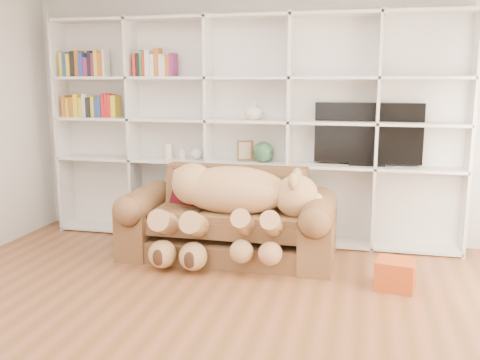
% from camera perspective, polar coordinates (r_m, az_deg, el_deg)
% --- Properties ---
extents(floor, '(5.00, 5.00, 0.00)m').
position_cam_1_polar(floor, '(3.87, -6.64, -16.01)').
color(floor, brown).
rests_on(floor, ground).
extents(wall_back, '(5.00, 0.02, 2.70)m').
position_cam_1_polar(wall_back, '(5.88, 1.36, 6.94)').
color(wall_back, silver).
rests_on(wall_back, floor).
extents(bookshelf, '(4.43, 0.35, 2.40)m').
position_cam_1_polar(bookshelf, '(5.81, -1.25, 6.45)').
color(bookshelf, silver).
rests_on(bookshelf, floor).
extents(sofa, '(2.05, 0.89, 0.86)m').
position_cam_1_polar(sofa, '(5.30, -1.15, -4.73)').
color(sofa, brown).
rests_on(sofa, floor).
extents(teddy_bear, '(1.56, 0.85, 0.91)m').
position_cam_1_polar(teddy_bear, '(5.06, -0.86, -2.25)').
color(teddy_bear, tan).
rests_on(teddy_bear, sofa).
extents(throw_pillow, '(0.44, 0.34, 0.41)m').
position_cam_1_polar(throw_pillow, '(5.49, -5.52, -0.92)').
color(throw_pillow, '#5E1011').
rests_on(throw_pillow, sofa).
extents(gift_box, '(0.36, 0.34, 0.25)m').
position_cam_1_polar(gift_box, '(4.74, 16.25, -9.63)').
color(gift_box, '#B44518').
rests_on(gift_box, floor).
extents(tv, '(1.08, 0.18, 0.64)m').
position_cam_1_polar(tv, '(5.63, 13.51, 4.74)').
color(tv, black).
rests_on(tv, bookshelf).
extents(picture_frame, '(0.17, 0.08, 0.22)m').
position_cam_1_polar(picture_frame, '(5.74, 0.56, 3.17)').
color(picture_frame, '#52391C').
rests_on(picture_frame, bookshelf).
extents(green_vase, '(0.22, 0.22, 0.22)m').
position_cam_1_polar(green_vase, '(5.70, 2.53, 3.02)').
color(green_vase, '#2A5235').
rests_on(green_vase, bookshelf).
extents(figurine_tall, '(0.11, 0.11, 0.17)m').
position_cam_1_polar(figurine_tall, '(5.99, -7.65, 3.08)').
color(figurine_tall, silver).
rests_on(figurine_tall, bookshelf).
extents(figurine_short, '(0.08, 0.08, 0.11)m').
position_cam_1_polar(figurine_short, '(5.94, -6.14, 2.77)').
color(figurine_short, silver).
rests_on(figurine_short, bookshelf).
extents(snow_globe, '(0.13, 0.13, 0.13)m').
position_cam_1_polar(snow_globe, '(5.89, -4.60, 2.84)').
color(snow_globe, silver).
rests_on(snow_globe, bookshelf).
extents(shelf_vase, '(0.24, 0.24, 0.19)m').
position_cam_1_polar(shelf_vase, '(5.68, 1.47, 7.42)').
color(shelf_vase, beige).
rests_on(shelf_vase, bookshelf).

